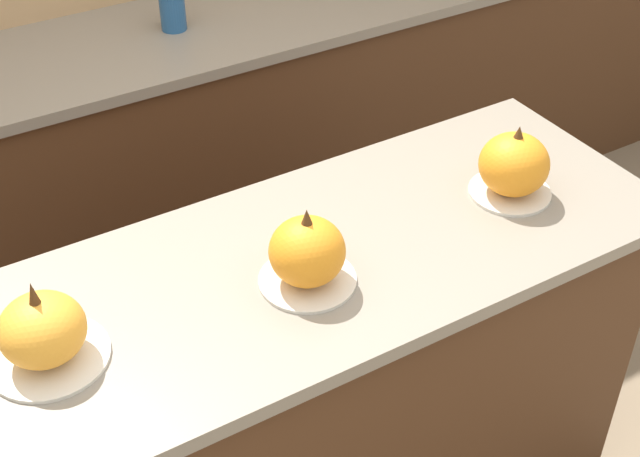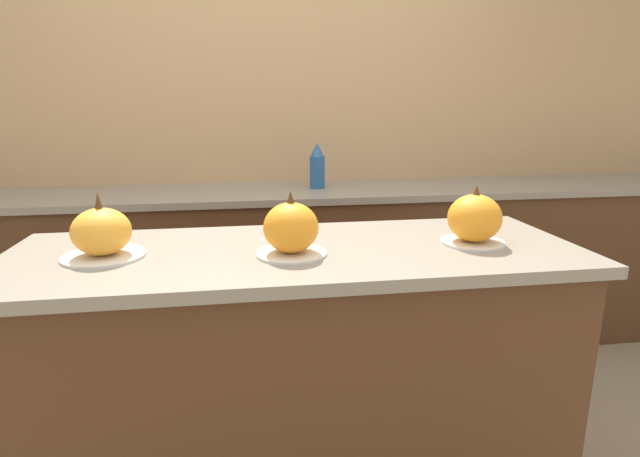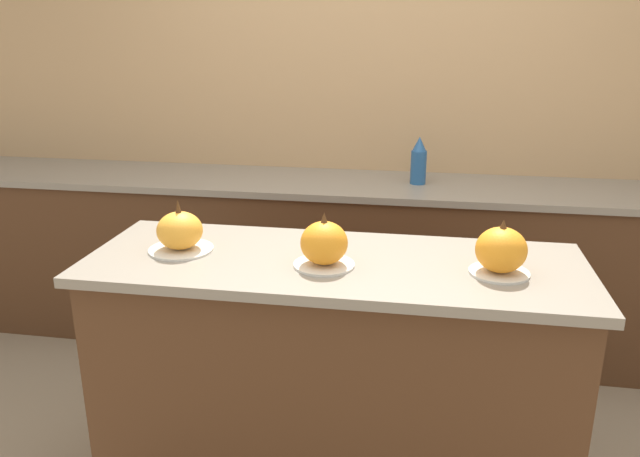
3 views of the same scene
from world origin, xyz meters
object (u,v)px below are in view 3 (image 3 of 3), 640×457
object	(u,v)px
pumpkin_cake_center	(324,245)
bottle_tall	(419,161)
pumpkin_cake_left	(180,232)
pumpkin_cake_right	(501,251)

from	to	relation	value
pumpkin_cake_center	bottle_tall	distance (m)	1.35
pumpkin_cake_left	pumpkin_cake_right	world-z (taller)	pumpkin_cake_left
pumpkin_cake_center	pumpkin_cake_right	bearing A→B (deg)	2.78
pumpkin_cake_left	bottle_tall	size ratio (longest dim) A/B	0.92
pumpkin_cake_right	bottle_tall	bearing A→B (deg)	102.49
pumpkin_cake_left	pumpkin_cake_right	xyz separation A→B (m)	(1.09, -0.03, 0.01)
bottle_tall	pumpkin_cake_left	bearing A→B (deg)	-122.45
pumpkin_cake_center	bottle_tall	bearing A→B (deg)	78.09
pumpkin_cake_center	bottle_tall	world-z (taller)	bottle_tall
bottle_tall	pumpkin_cake_center	bearing A→B (deg)	-101.91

